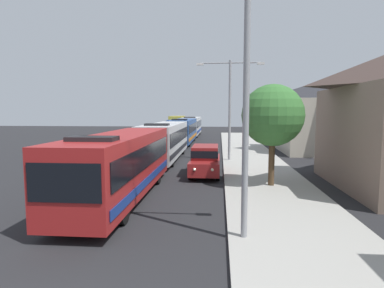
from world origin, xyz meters
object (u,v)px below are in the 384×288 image
(streetlamp_near, at_px, (247,70))
(roadside_tree, at_px, (273,116))
(bus_lead, at_px, (121,163))
(box_truck_oncoming, at_px, (177,124))
(bus_second_in_line, at_px, (165,140))
(white_suv, at_px, (205,159))
(streetlamp_mid, at_px, (230,100))
(bus_middle, at_px, (183,130))
(bus_fourth_in_line, at_px, (192,126))

(streetlamp_near, bearing_deg, roadside_tree, 74.88)
(bus_lead, height_order, box_truck_oncoming, bus_lead)
(box_truck_oncoming, bearing_deg, streetlamp_near, -79.92)
(bus_second_in_line, xyz_separation_m, white_suv, (3.70, -6.53, -0.66))
(bus_lead, height_order, streetlamp_near, streetlamp_near)
(bus_lead, distance_m, streetlamp_mid, 13.20)
(bus_middle, relative_size, box_truck_oncoming, 1.49)
(bus_lead, relative_size, bus_second_in_line, 0.93)
(bus_second_in_line, distance_m, streetlamp_near, 18.25)
(bus_fourth_in_line, distance_m, white_suv, 32.68)
(bus_second_in_line, xyz_separation_m, streetlamp_mid, (5.40, -0.83, 3.32))
(bus_second_in_line, relative_size, bus_middle, 1.01)
(white_suv, xyz_separation_m, box_truck_oncoming, (-7.00, 38.42, 0.68))
(bus_fourth_in_line, distance_m, box_truck_oncoming, 6.82)
(streetlamp_mid, bearing_deg, white_suv, -106.61)
(box_truck_oncoming, distance_m, streetlamp_near, 49.84)
(box_truck_oncoming, distance_m, roadside_tree, 42.99)
(white_suv, bearing_deg, bus_middle, 100.49)
(bus_lead, bearing_deg, bus_second_in_line, 90.00)
(bus_lead, xyz_separation_m, streetlamp_near, (5.40, -4.63, 3.66))
(bus_middle, xyz_separation_m, bus_fourth_in_line, (-0.00, 12.49, -0.00))
(bus_second_in_line, distance_m, bus_middle, 13.44)
(streetlamp_near, bearing_deg, bus_middle, 100.04)
(bus_middle, height_order, bus_fourth_in_line, same)
(bus_second_in_line, bearing_deg, bus_lead, -90.00)
(white_suv, height_order, streetlamp_near, streetlamp_near)
(bus_middle, bearing_deg, bus_fourth_in_line, 90.00)
(bus_lead, xyz_separation_m, box_truck_oncoming, (-3.30, 44.31, 0.02))
(streetlamp_near, bearing_deg, bus_fourth_in_line, 97.16)
(box_truck_oncoming, distance_m, streetlamp_mid, 34.02)
(streetlamp_mid, bearing_deg, bus_second_in_line, 171.27)
(bus_lead, height_order, bus_middle, same)
(box_truck_oncoming, height_order, streetlamp_near, streetlamp_near)
(bus_middle, relative_size, streetlamp_mid, 1.50)
(roadside_tree, bearing_deg, bus_lead, -159.78)
(streetlamp_mid, bearing_deg, streetlamp_near, -90.00)
(white_suv, bearing_deg, box_truck_oncoming, 100.32)
(white_suv, distance_m, roadside_tree, 5.63)
(bus_lead, distance_m, bus_middle, 25.86)
(bus_second_in_line, bearing_deg, white_suv, -60.47)
(bus_fourth_in_line, relative_size, streetlamp_near, 1.39)
(streetlamp_near, bearing_deg, box_truck_oncoming, 100.08)
(streetlamp_near, bearing_deg, bus_second_in_line, 107.57)
(bus_middle, height_order, roadside_tree, roadside_tree)
(bus_second_in_line, height_order, streetlamp_near, streetlamp_near)
(bus_middle, bearing_deg, roadside_tree, -72.30)
(bus_second_in_line, height_order, box_truck_oncoming, bus_second_in_line)
(bus_lead, height_order, streetlamp_mid, streetlamp_mid)
(bus_second_in_line, bearing_deg, bus_fourth_in_line, 90.00)
(bus_fourth_in_line, bearing_deg, roadside_tree, -78.29)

